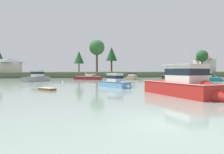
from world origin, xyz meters
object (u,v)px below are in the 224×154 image
object	(u,v)px
cruiser_red	(187,89)
cruiser_grey	(39,79)
cruiser_sand	(133,77)
cruiser_skyblue	(117,84)
dinghy_wood	(47,89)
mooring_buoy_yellow	(174,77)
sailboat_black	(172,78)
mooring_buoy_white	(63,82)
cruiser_teal	(207,79)
sailboat_maroon	(88,79)

from	to	relation	value
cruiser_red	cruiser_grey	bearing A→B (deg)	119.83
cruiser_red	cruiser_sand	distance (m)	37.83
cruiser_red	cruiser_skyblue	distance (m)	12.67
dinghy_wood	mooring_buoy_yellow	xyz separation A→B (m)	(38.57, 39.34, -0.05)
sailboat_black	cruiser_sand	distance (m)	14.78
cruiser_skyblue	mooring_buoy_white	world-z (taller)	cruiser_skyblue
cruiser_red	sailboat_black	xyz separation A→B (m)	(20.11, 41.52, -0.46)
cruiser_teal	mooring_buoy_white	bearing A→B (deg)	178.03
cruiser_sand	sailboat_maroon	bearing A→B (deg)	174.09
sailboat_maroon	mooring_buoy_yellow	size ratio (longest dim) A/B	29.73
dinghy_wood	mooring_buoy_yellow	world-z (taller)	dinghy_wood
cruiser_red	cruiser_teal	distance (m)	32.96
sailboat_maroon	mooring_buoy_yellow	distance (m)	32.53
cruiser_red	cruiser_skyblue	bearing A→B (deg)	110.22
cruiser_teal	cruiser_grey	xyz separation A→B (m)	(-39.40, 6.77, 0.13)
mooring_buoy_yellow	dinghy_wood	bearing A→B (deg)	-134.43
dinghy_wood	mooring_buoy_white	bearing A→B (deg)	85.78
cruiser_red	mooring_buoy_yellow	bearing A→B (deg)	63.20
dinghy_wood	cruiser_grey	xyz separation A→B (m)	(-4.41, 23.12, 0.48)
cruiser_red	mooring_buoy_yellow	world-z (taller)	cruiser_red
cruiser_red	sailboat_black	distance (m)	46.14
dinghy_wood	cruiser_skyblue	xyz separation A→B (m)	(9.70, 2.76, 0.39)
mooring_buoy_white	cruiser_red	bearing A→B (deg)	-64.36
cruiser_red	dinghy_wood	distance (m)	16.79
cruiser_skyblue	mooring_buoy_white	size ratio (longest dim) A/B	13.93
cruiser_sand	cruiser_skyblue	bearing A→B (deg)	-112.03
sailboat_black	sailboat_maroon	bearing A→B (deg)	-173.85
cruiser_skyblue	mooring_buoy_yellow	distance (m)	46.60
sailboat_maroon	mooring_buoy_white	size ratio (longest dim) A/B	26.22
sailboat_black	mooring_buoy_white	distance (m)	36.11
sailboat_maroon	sailboat_black	size ratio (longest dim) A/B	0.95
cruiser_sand	mooring_buoy_yellow	distance (m)	21.63
sailboat_maroon	cruiser_red	distance (m)	39.20
dinghy_wood	cruiser_skyblue	distance (m)	10.09
sailboat_black	cruiser_sand	size ratio (longest dim) A/B	1.77
cruiser_teal	sailboat_maroon	bearing A→B (deg)	154.36
cruiser_red	cruiser_teal	bearing A→B (deg)	50.64
sailboat_maroon	cruiser_skyblue	bearing A→B (deg)	-85.41
cruiser_sand	cruiser_skyblue	size ratio (longest dim) A/B	1.12
sailboat_maroon	mooring_buoy_yellow	bearing A→B (deg)	17.57
cruiser_teal	mooring_buoy_yellow	bearing A→B (deg)	81.15
cruiser_red	sailboat_black	world-z (taller)	sailboat_black
sailboat_black	cruiser_skyblue	xyz separation A→B (m)	(-24.49, -29.63, 0.22)
cruiser_teal	cruiser_sand	bearing A→B (deg)	141.58
sailboat_maroon	cruiser_teal	size ratio (longest dim) A/B	1.44
cruiser_red	mooring_buoy_yellow	distance (m)	54.31
sailboat_black	dinghy_wood	distance (m)	47.10
cruiser_teal	cruiser_grey	distance (m)	39.98
sailboat_maroon	mooring_buoy_yellow	world-z (taller)	sailboat_maroon
cruiser_grey	cruiser_skyblue	world-z (taller)	cruiser_grey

